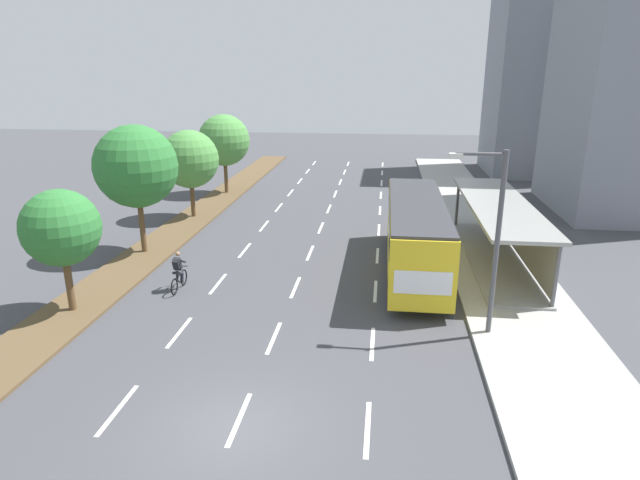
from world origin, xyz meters
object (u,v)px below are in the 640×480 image
median_tree_fourth (190,159)px  streetlight (493,231)px  bus_shelter (503,226)px  median_tree_third (136,167)px  cyclist (178,273)px  median_tree_fifth (224,140)px  bus (416,229)px  median_tree_second (61,228)px

median_tree_fourth → streetlight: streetlight is taller
bus_shelter → median_tree_third: median_tree_third is taller
bus_shelter → streetlight: streetlight is taller
cyclist → median_tree_fifth: 19.31m
bus → median_tree_second: 14.97m
median_tree_fourth → streetlight: bearing=-42.1°
bus → median_tree_second: (-13.53, -6.24, 1.37)m
bus → cyclist: bearing=-160.8°
bus_shelter → bus: bus is taller
cyclist → streetlight: size_ratio=0.28×
streetlight → bus_shelter: bearing=75.3°
median_tree_second → median_tree_fourth: 14.27m
median_tree_second → streetlight: streetlight is taller
median_tree_third → median_tree_fifth: (0.21, 14.26, -0.46)m
median_tree_second → bus_shelter: bearing=24.2°
median_tree_fourth → cyclist: bearing=-73.3°
bus → median_tree_third: 14.03m
median_tree_third → median_tree_fifth: size_ratio=1.10×
bus_shelter → median_tree_fourth: (-17.95, 6.26, 1.92)m
median_tree_third → median_tree_fourth: 7.17m
cyclist → median_tree_third: size_ratio=0.28×
bus → median_tree_fourth: median_tree_fourth is taller
cyclist → median_tree_fifth: size_ratio=0.31×
cyclist → streetlight: bearing=-12.4°
bus_shelter → median_tree_fourth: size_ratio=2.26×
median_tree_second → median_tree_fifth: 21.41m
bus → median_tree_fifth: (-13.57, 15.16, 2.02)m
cyclist → median_tree_second: size_ratio=0.38×
median_tree_fourth → streetlight: size_ratio=0.84×
median_tree_second → median_tree_third: bearing=92.0°
bus_shelter → median_tree_third: size_ratio=1.91×
cyclist → median_tree_third: 6.84m
bus_shelter → cyclist: bus_shelter is taller
bus → cyclist: size_ratio=6.20×
median_tree_fourth → median_tree_fifth: size_ratio=0.93×
cyclist → bus: bearing=19.2°
median_tree_fifth → median_tree_fourth: bearing=-90.8°
median_tree_third → streetlight: streetlight is taller
median_tree_third → median_tree_fourth: (0.11, 7.13, -0.76)m
cyclist → median_tree_fifth: bearing=100.2°
median_tree_second → median_tree_third: (-0.25, 7.13, 1.10)m
bus_shelter → median_tree_fifth: 22.43m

